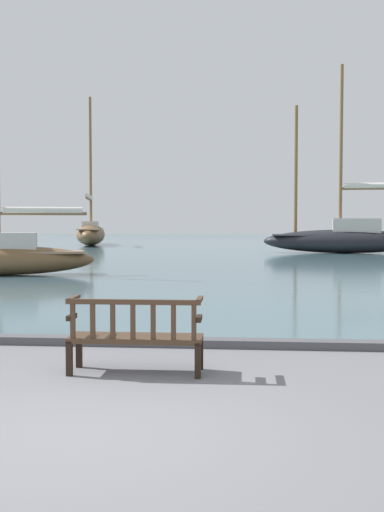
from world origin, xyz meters
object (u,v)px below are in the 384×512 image
Objects in this scene: sailboat_mid_starboard at (5,257)px; sailboat_outer_port at (346,236)px; park_bench at (136,335)px; sailboat_outer_starboard at (91,233)px.

sailboat_outer_port is at bearing 50.13° from sailboat_mid_starboard.
sailboat_mid_starboard is (-6.62, 12.75, 0.20)m from park_bench.
park_bench is 0.15× the size of sailboat_outer_starboard.
sailboat_outer_starboard is (-3.74, 26.25, 0.35)m from sailboat_mid_starboard.
sailboat_mid_starboard is 20.73m from sailboat_outer_port.
sailboat_outer_port is (6.67, 28.66, 0.55)m from park_bench.
sailboat_mid_starboard reaches higher than park_bench.
sailboat_outer_starboard is at bearing 104.88° from park_bench.
park_bench is 29.43m from sailboat_outer_port.
park_bench is 0.15× the size of sailboat_outer_port.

